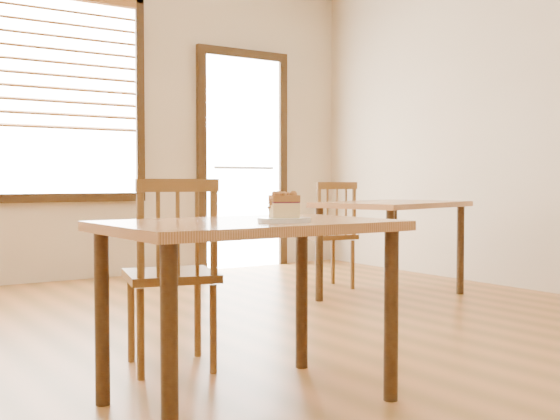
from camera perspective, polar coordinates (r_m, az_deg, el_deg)
name	(u,v)px	position (r m, az deg, el deg)	size (l,w,h in m)	color
ground	(259,404)	(2.97, -1.74, -15.50)	(8.00, 8.00, 0.00)	#A0632E
window_right	(51,80)	(6.68, -18.14, 9.99)	(1.76, 0.10, 1.96)	white
entry_door	(243,154)	(7.43, -3.03, 4.56)	(1.08, 0.06, 2.29)	white
cafe_table_main	(248,246)	(2.87, -2.63, -2.97)	(1.16, 0.78, 0.75)	#BE7F4A
cafe_chair_main	(172,273)	(3.43, -8.76, -5.05)	(0.51, 0.51, 0.93)	brown
cafe_table_second	(392,215)	(5.53, 9.10, -0.40)	(1.31, 1.03, 0.75)	#BE7F4A
cafe_chair_second	(328,234)	(5.96, 3.92, -1.97)	(0.47, 0.47, 0.91)	brown
plate	(284,220)	(2.78, 0.34, -0.82)	(0.21, 0.21, 0.02)	white
cake_slice	(284,204)	(2.77, 0.34, 0.48)	(0.13, 0.12, 0.11)	#FBDF8E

